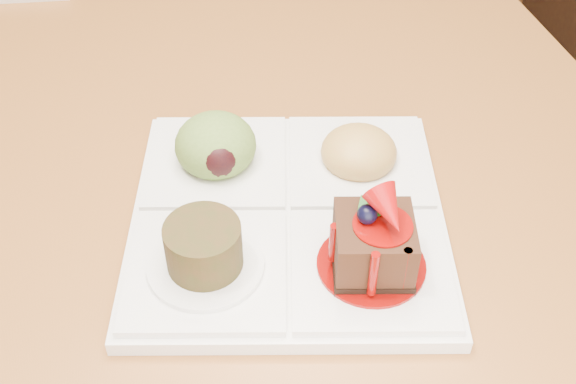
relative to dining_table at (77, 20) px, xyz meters
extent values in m
plane|color=#4F2F16|center=(0.00, 0.00, -0.68)|extent=(6.00, 6.00, 0.00)
cube|color=black|center=(0.69, 0.19, -0.29)|extent=(0.41, 0.41, 0.04)
cylinder|color=black|center=(0.82, 0.02, -0.49)|extent=(0.03, 0.03, 0.38)
cylinder|color=black|center=(0.51, 0.05, -0.49)|extent=(0.03, 0.03, 0.38)
cylinder|color=black|center=(0.86, 0.33, -0.49)|extent=(0.03, 0.03, 0.38)
cylinder|color=black|center=(0.55, 0.37, -0.49)|extent=(0.03, 0.03, 0.38)
cube|color=white|center=(0.16, -0.48, 0.07)|extent=(0.28, 0.28, 0.01)
cube|color=white|center=(0.21, -0.55, 0.08)|extent=(0.13, 0.13, 0.01)
cube|color=white|center=(0.10, -0.52, 0.08)|extent=(0.13, 0.13, 0.01)
cube|color=white|center=(0.12, -0.41, 0.08)|extent=(0.13, 0.13, 0.01)
cube|color=white|center=(0.23, -0.43, 0.08)|extent=(0.13, 0.13, 0.01)
cylinder|color=#750604|center=(0.21, -0.55, 0.09)|extent=(0.08, 0.08, 0.00)
cube|color=black|center=(0.21, -0.55, 0.09)|extent=(0.07, 0.07, 0.01)
cube|color=#381C0F|center=(0.21, -0.55, 0.11)|extent=(0.06, 0.06, 0.03)
cylinder|color=#750604|center=(0.21, -0.55, 0.13)|extent=(0.04, 0.04, 0.00)
sphere|color=black|center=(0.20, -0.54, 0.13)|extent=(0.01, 0.01, 0.01)
cone|color=#A20A0B|center=(0.21, -0.55, 0.14)|extent=(0.03, 0.04, 0.03)
cube|color=#134912|center=(0.21, -0.53, 0.13)|extent=(0.01, 0.02, 0.01)
cube|color=#134912|center=(0.20, -0.53, 0.13)|extent=(0.01, 0.02, 0.01)
cylinder|color=#750604|center=(0.20, -0.57, 0.11)|extent=(0.01, 0.01, 0.04)
cylinder|color=#750604|center=(0.22, -0.57, 0.11)|extent=(0.01, 0.01, 0.03)
cylinder|color=#750604|center=(0.18, -0.54, 0.11)|extent=(0.01, 0.01, 0.03)
cylinder|color=white|center=(0.10, -0.52, 0.09)|extent=(0.08, 0.08, 0.00)
cylinder|color=#3F2512|center=(0.10, -0.52, 0.11)|extent=(0.05, 0.05, 0.03)
cylinder|color=#4B3110|center=(0.10, -0.52, 0.12)|extent=(0.04, 0.04, 0.00)
ellipsoid|color=olive|center=(0.12, -0.41, 0.10)|extent=(0.07, 0.07, 0.05)
ellipsoid|color=black|center=(0.12, -0.43, 0.10)|extent=(0.03, 0.02, 0.03)
ellipsoid|color=#A5873B|center=(0.23, -0.43, 0.09)|extent=(0.06, 0.06, 0.04)
cube|color=#D5490F|center=(0.25, -0.43, 0.10)|extent=(0.02, 0.02, 0.01)
cube|color=#3B7719|center=(0.23, -0.42, 0.10)|extent=(0.02, 0.02, 0.01)
cube|color=#D5490F|center=(0.22, -0.43, 0.10)|extent=(0.02, 0.02, 0.02)
cube|color=#3B7719|center=(0.23, -0.44, 0.10)|extent=(0.02, 0.02, 0.01)
cube|color=#D5490F|center=(0.24, -0.44, 0.10)|extent=(0.02, 0.02, 0.01)
camera|label=1|loc=(0.08, -0.86, 0.47)|focal=45.00mm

